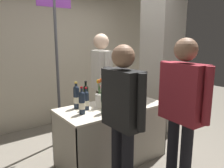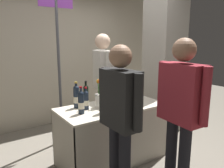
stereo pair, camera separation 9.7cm
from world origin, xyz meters
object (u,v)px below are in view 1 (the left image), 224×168
at_px(flower_vase, 100,99).
at_px(booth_signpost, 57,55).
at_px(wine_glass_near_vendor, 104,96).
at_px(display_bottle_0, 121,90).
at_px(featured_wine_bottle, 86,96).
at_px(tasting_table, 112,124).
at_px(wine_glass_mid, 111,98).
at_px(concrete_pillar, 162,32).
at_px(vendor_presenter, 102,78).
at_px(taster_foreground_right, 182,104).

height_order(flower_vase, booth_signpost, booth_signpost).
relative_size(wine_glass_near_vendor, flower_vase, 0.35).
distance_m(display_bottle_0, wine_glass_near_vendor, 0.33).
relative_size(featured_wine_bottle, display_bottle_0, 1.03).
bearing_deg(tasting_table, booth_signpost, 111.01).
bearing_deg(flower_vase, featured_wine_bottle, 132.99).
height_order(tasting_table, featured_wine_bottle, featured_wine_bottle).
bearing_deg(flower_vase, wine_glass_mid, 1.27).
relative_size(concrete_pillar, featured_wine_bottle, 10.37).
xyz_separation_m(wine_glass_mid, flower_vase, (-0.19, -0.00, 0.02)).
distance_m(wine_glass_mid, vendor_presenter, 0.62).
bearing_deg(display_bottle_0, concrete_pillar, 9.80).
xyz_separation_m(featured_wine_bottle, display_bottle_0, (0.61, 0.03, -0.01)).
distance_m(display_bottle_0, vendor_presenter, 0.42).
xyz_separation_m(wine_glass_near_vendor, wine_glass_mid, (0.03, -0.12, -0.00)).
bearing_deg(vendor_presenter, wine_glass_mid, -8.16).
height_order(wine_glass_near_vendor, booth_signpost, booth_signpost).
bearing_deg(concrete_pillar, display_bottle_0, -170.20).
relative_size(flower_vase, booth_signpost, 0.17).
height_order(display_bottle_0, wine_glass_near_vendor, display_bottle_0).
distance_m(concrete_pillar, display_bottle_0, 1.40).
relative_size(display_bottle_0, flower_vase, 0.82).
bearing_deg(display_bottle_0, flower_vase, -160.96).
xyz_separation_m(concrete_pillar, wine_glass_near_vendor, (-1.41, -0.23, -0.90)).
distance_m(concrete_pillar, featured_wine_bottle, 1.91).
relative_size(wine_glass_near_vendor, wine_glass_mid, 1.05).
xyz_separation_m(featured_wine_bottle, taster_foreground_right, (0.48, -1.14, 0.08)).
relative_size(featured_wine_bottle, flower_vase, 0.85).
distance_m(tasting_table, display_bottle_0, 0.55).
bearing_deg(taster_foreground_right, vendor_presenter, 1.81).
relative_size(display_bottle_0, wine_glass_mid, 2.48).
height_order(concrete_pillar, display_bottle_0, concrete_pillar).
bearing_deg(taster_foreground_right, booth_signpost, 19.73).
relative_size(tasting_table, vendor_presenter, 0.82).
relative_size(tasting_table, booth_signpost, 0.61).
relative_size(wine_glass_mid, vendor_presenter, 0.08).
bearing_deg(tasting_table, wine_glass_mid, 68.50).
distance_m(featured_wine_bottle, wine_glass_near_vendor, 0.28).
bearing_deg(flower_vase, concrete_pillar, 12.72).
relative_size(concrete_pillar, display_bottle_0, 10.70).
height_order(wine_glass_near_vendor, wine_glass_mid, wine_glass_near_vendor).
bearing_deg(wine_glass_mid, tasting_table, -111.50).
xyz_separation_m(wine_glass_mid, vendor_presenter, (0.22, 0.55, 0.17)).
xyz_separation_m(vendor_presenter, booth_signpost, (-0.59, 0.33, 0.37)).
relative_size(concrete_pillar, wine_glass_near_vendor, 25.36).
distance_m(concrete_pillar, vendor_presenter, 1.39).
relative_size(tasting_table, display_bottle_0, 4.29).
distance_m(wine_glass_mid, booth_signpost, 1.10).
distance_m(wine_glass_mid, taster_foreground_right, 1.03).
bearing_deg(taster_foreground_right, display_bottle_0, -2.65).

